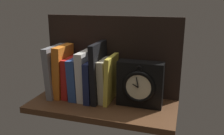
% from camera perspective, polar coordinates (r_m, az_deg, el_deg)
% --- Properties ---
extents(ground_plane, '(0.62, 0.27, 0.03)m').
position_cam_1_polar(ground_plane, '(1.04, -2.35, -9.08)').
color(ground_plane, '#4C2D19').
extents(back_panel, '(0.62, 0.01, 0.36)m').
position_cam_1_polar(back_panel, '(1.10, -0.16, 2.77)').
color(back_panel, black).
rests_on(back_panel, ground_plane).
extents(book_gray_chess, '(0.04, 0.17, 0.23)m').
position_cam_1_polar(book_gray_chess, '(1.13, -12.94, -0.72)').
color(book_gray_chess, gray).
rests_on(book_gray_chess, ground_plane).
extents(book_orange_pandolfini, '(0.05, 0.14, 0.23)m').
position_cam_1_polar(book_orange_pandolfini, '(1.11, -11.41, -0.78)').
color(book_orange_pandolfini, orange).
rests_on(book_orange_pandolfini, ground_plane).
extents(book_red_requiem, '(0.03, 0.13, 0.18)m').
position_cam_1_polar(book_red_requiem, '(1.10, -9.74, -2.22)').
color(book_red_requiem, red).
rests_on(book_red_requiem, ground_plane).
extents(book_blue_modern, '(0.04, 0.15, 0.18)m').
position_cam_1_polar(book_blue_modern, '(1.09, -8.04, -2.37)').
color(book_blue_modern, '#2D4C8E').
rests_on(book_blue_modern, ground_plane).
extents(book_white_catcher, '(0.04, 0.15, 0.21)m').
position_cam_1_polar(book_white_catcher, '(1.07, -6.19, -1.77)').
color(book_white_catcher, silver).
rests_on(book_white_catcher, ground_plane).
extents(book_navy_bierce, '(0.03, 0.17, 0.18)m').
position_cam_1_polar(book_navy_bierce, '(1.06, -4.47, -2.91)').
color(book_navy_bierce, '#192147').
rests_on(book_navy_bierce, ground_plane).
extents(book_black_skeptic, '(0.03, 0.17, 0.25)m').
position_cam_1_polar(book_black_skeptic, '(1.04, -3.09, -1.05)').
color(book_black_skeptic, black).
rests_on(book_black_skeptic, ground_plane).
extents(book_cream_twain, '(0.04, 0.12, 0.18)m').
position_cam_1_polar(book_cream_twain, '(1.04, -1.60, -3.01)').
color(book_cream_twain, beige).
rests_on(book_cream_twain, ground_plane).
extents(book_yellow_seinlanguage, '(0.03, 0.15, 0.20)m').
position_cam_1_polar(book_yellow_seinlanguage, '(1.03, -0.22, -2.70)').
color(book_yellow_seinlanguage, gold).
rests_on(book_yellow_seinlanguage, ground_plane).
extents(framed_clock, '(0.19, 0.08, 0.19)m').
position_cam_1_polar(framed_clock, '(0.99, 6.60, -3.95)').
color(framed_clock, black).
rests_on(framed_clock, ground_plane).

